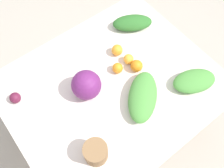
{
  "coord_description": "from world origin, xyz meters",
  "views": [
    {
      "loc": [
        0.45,
        0.59,
        2.1
      ],
      "look_at": [
        0.0,
        0.0,
        0.73
      ],
      "focal_mm": 40.0,
      "sensor_mm": 36.0,
      "label": 1
    }
  ],
  "objects_px": {
    "orange_0": "(137,66)",
    "greens_bunch_beet_tops": "(143,96)",
    "greens_bunch_dandelion": "(194,81)",
    "orange_3": "(117,50)",
    "beet_root": "(15,98)",
    "greens_bunch_scallion": "(132,23)",
    "orange_2": "(129,59)",
    "paper_bag": "(96,152)",
    "cabbage_purple": "(86,85)",
    "orange_1": "(118,68)"
  },
  "relations": [
    {
      "from": "paper_bag",
      "to": "orange_0",
      "type": "height_order",
      "value": "paper_bag"
    },
    {
      "from": "greens_bunch_dandelion",
      "to": "orange_1",
      "type": "xyz_separation_m",
      "value": [
        0.32,
        -0.37,
        -0.01
      ]
    },
    {
      "from": "greens_bunch_dandelion",
      "to": "orange_3",
      "type": "height_order",
      "value": "greens_bunch_dandelion"
    },
    {
      "from": "cabbage_purple",
      "to": "greens_bunch_dandelion",
      "type": "relative_size",
      "value": 0.66
    },
    {
      "from": "cabbage_purple",
      "to": "beet_root",
      "type": "bearing_deg",
      "value": -30.06
    },
    {
      "from": "cabbage_purple",
      "to": "orange_3",
      "type": "height_order",
      "value": "cabbage_purple"
    },
    {
      "from": "orange_0",
      "to": "greens_bunch_beet_tops",
      "type": "bearing_deg",
      "value": 58.48
    },
    {
      "from": "orange_3",
      "to": "cabbage_purple",
      "type": "bearing_deg",
      "value": 19.9
    },
    {
      "from": "paper_bag",
      "to": "orange_2",
      "type": "height_order",
      "value": "paper_bag"
    },
    {
      "from": "cabbage_purple",
      "to": "greens_bunch_scallion",
      "type": "xyz_separation_m",
      "value": [
        -0.56,
        -0.23,
        -0.05
      ]
    },
    {
      "from": "beet_root",
      "to": "orange_3",
      "type": "xyz_separation_m",
      "value": [
        -0.7,
        0.1,
        0.0
      ]
    },
    {
      "from": "orange_2",
      "to": "orange_0",
      "type": "bearing_deg",
      "value": 92.74
    },
    {
      "from": "greens_bunch_dandelion",
      "to": "orange_3",
      "type": "relative_size",
      "value": 3.62
    },
    {
      "from": "beet_root",
      "to": "orange_2",
      "type": "xyz_separation_m",
      "value": [
        -0.72,
        0.2,
        -0.0
      ]
    },
    {
      "from": "greens_bunch_beet_tops",
      "to": "orange_1",
      "type": "xyz_separation_m",
      "value": [
        -0.01,
        -0.25,
        -0.01
      ]
    },
    {
      "from": "greens_bunch_scallion",
      "to": "orange_2",
      "type": "bearing_deg",
      "value": 45.6
    },
    {
      "from": "orange_1",
      "to": "beet_root",
      "type": "bearing_deg",
      "value": -18.84
    },
    {
      "from": "greens_bunch_dandelion",
      "to": "orange_0",
      "type": "relative_size",
      "value": 3.43
    },
    {
      "from": "greens_bunch_dandelion",
      "to": "orange_3",
      "type": "xyz_separation_m",
      "value": [
        0.23,
        -0.48,
        -0.0
      ]
    },
    {
      "from": "greens_bunch_beet_tops",
      "to": "orange_3",
      "type": "bearing_deg",
      "value": -104.58
    },
    {
      "from": "beet_root",
      "to": "orange_3",
      "type": "height_order",
      "value": "orange_3"
    },
    {
      "from": "orange_2",
      "to": "greens_bunch_scallion",
      "type": "bearing_deg",
      "value": -134.4
    },
    {
      "from": "orange_1",
      "to": "orange_2",
      "type": "relative_size",
      "value": 1.03
    },
    {
      "from": "paper_bag",
      "to": "orange_1",
      "type": "distance_m",
      "value": 0.56
    },
    {
      "from": "cabbage_purple",
      "to": "orange_0",
      "type": "relative_size",
      "value": 2.27
    },
    {
      "from": "paper_bag",
      "to": "greens_bunch_scallion",
      "type": "distance_m",
      "value": 0.94
    },
    {
      "from": "greens_bunch_scallion",
      "to": "orange_3",
      "type": "distance_m",
      "value": 0.26
    },
    {
      "from": "beet_root",
      "to": "orange_0",
      "type": "height_order",
      "value": "orange_0"
    },
    {
      "from": "greens_bunch_beet_tops",
      "to": "orange_2",
      "type": "relative_size",
      "value": 5.14
    },
    {
      "from": "cabbage_purple",
      "to": "beet_root",
      "type": "distance_m",
      "value": 0.44
    },
    {
      "from": "cabbage_purple",
      "to": "greens_bunch_scallion",
      "type": "height_order",
      "value": "cabbage_purple"
    },
    {
      "from": "greens_bunch_scallion",
      "to": "orange_0",
      "type": "height_order",
      "value": "greens_bunch_scallion"
    },
    {
      "from": "greens_bunch_scallion",
      "to": "paper_bag",
      "type": "bearing_deg",
      "value": 38.21
    },
    {
      "from": "orange_1",
      "to": "orange_3",
      "type": "distance_m",
      "value": 0.14
    },
    {
      "from": "paper_bag",
      "to": "greens_bunch_dandelion",
      "type": "relative_size",
      "value": 0.48
    },
    {
      "from": "greens_bunch_dandelion",
      "to": "orange_3",
      "type": "bearing_deg",
      "value": -64.11
    },
    {
      "from": "orange_0",
      "to": "orange_3",
      "type": "xyz_separation_m",
      "value": [
        0.02,
        -0.18,
        -0.0
      ]
    },
    {
      "from": "orange_1",
      "to": "orange_2",
      "type": "distance_m",
      "value": 0.1
    },
    {
      "from": "greens_bunch_beet_tops",
      "to": "orange_0",
      "type": "distance_m",
      "value": 0.22
    },
    {
      "from": "orange_1",
      "to": "orange_3",
      "type": "bearing_deg",
      "value": -127.12
    },
    {
      "from": "orange_0",
      "to": "orange_1",
      "type": "xyz_separation_m",
      "value": [
        0.1,
        -0.07,
        -0.01
      ]
    },
    {
      "from": "orange_1",
      "to": "orange_3",
      "type": "height_order",
      "value": "orange_3"
    },
    {
      "from": "greens_bunch_beet_tops",
      "to": "orange_2",
      "type": "bearing_deg",
      "value": -112.8
    },
    {
      "from": "orange_1",
      "to": "orange_2",
      "type": "bearing_deg",
      "value": -173.5
    },
    {
      "from": "greens_bunch_dandelion",
      "to": "beet_root",
      "type": "xyz_separation_m",
      "value": [
        0.93,
        -0.58,
        -0.01
      ]
    },
    {
      "from": "greens_bunch_scallion",
      "to": "beet_root",
      "type": "distance_m",
      "value": 0.93
    },
    {
      "from": "paper_bag",
      "to": "cabbage_purple",
      "type": "bearing_deg",
      "value": -117.98
    },
    {
      "from": "greens_bunch_dandelion",
      "to": "orange_1",
      "type": "height_order",
      "value": "greens_bunch_dandelion"
    },
    {
      "from": "beet_root",
      "to": "orange_0",
      "type": "bearing_deg",
      "value": 159.03
    },
    {
      "from": "paper_bag",
      "to": "beet_root",
      "type": "distance_m",
      "value": 0.6
    }
  ]
}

